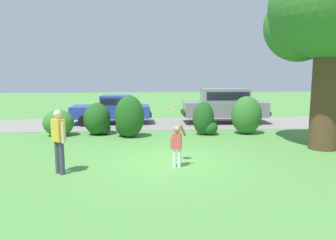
# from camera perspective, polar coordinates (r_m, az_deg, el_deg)

# --- Properties ---
(ground_plane) EXTENTS (80.00, 80.00, 0.00)m
(ground_plane) POSITION_cam_1_polar(r_m,az_deg,el_deg) (9.60, 0.08, -7.77)
(ground_plane) COLOR #518E42
(driveway_strip) EXTENTS (28.00, 4.40, 0.02)m
(driveway_strip) POSITION_cam_1_polar(r_m,az_deg,el_deg) (17.05, -1.96, -0.68)
(driveway_strip) COLOR gray
(driveway_strip) RESTS_ON ground
(oak_tree_large) EXTENTS (4.29, 4.44, 6.80)m
(oak_tree_large) POSITION_cam_1_polar(r_m,az_deg,el_deg) (12.67, 27.35, 16.84)
(oak_tree_large) COLOR #513823
(oak_tree_large) RESTS_ON ground
(shrub_near_tree) EXTENTS (1.33, 1.15, 1.15)m
(shrub_near_tree) POSITION_cam_1_polar(r_m,az_deg,el_deg) (14.44, -19.50, -0.50)
(shrub_near_tree) COLOR #33702B
(shrub_near_tree) RESTS_ON ground
(shrub_centre_left) EXTENTS (1.19, 1.18, 1.43)m
(shrub_centre_left) POSITION_cam_1_polar(r_m,az_deg,el_deg) (14.22, -12.81, 0.05)
(shrub_centre_left) COLOR #1E511C
(shrub_centre_left) RESTS_ON ground
(shrub_centre) EXTENTS (1.26, 1.22, 1.80)m
(shrub_centre) POSITION_cam_1_polar(r_m,az_deg,el_deg) (13.41, -7.24, 0.18)
(shrub_centre) COLOR #1E511C
(shrub_centre) RESTS_ON ground
(shrub_centre_right) EXTENTS (1.11, 0.82, 1.49)m
(shrub_centre_right) POSITION_cam_1_polar(r_m,az_deg,el_deg) (13.94, 6.79, -0.07)
(shrub_centre_right) COLOR #1E511C
(shrub_centre_right) RESTS_ON ground
(shrub_far_end) EXTENTS (1.37, 1.13, 1.72)m
(shrub_far_end) POSITION_cam_1_polar(r_m,az_deg,el_deg) (14.47, 14.24, 0.87)
(shrub_far_end) COLOR #33702B
(shrub_far_end) RESTS_ON ground
(parked_sedan) EXTENTS (4.44, 2.17, 1.56)m
(parked_sedan) POSITION_cam_1_polar(r_m,az_deg,el_deg) (17.30, -10.13, 2.12)
(parked_sedan) COLOR #28429E
(parked_sedan) RESTS_ON ground
(parked_suv) EXTENTS (4.74, 2.19, 1.92)m
(parked_suv) POSITION_cam_1_polar(r_m,az_deg,el_deg) (17.47, 10.34, 2.93)
(parked_suv) COLOR gray
(parked_suv) RESTS_ON ground
(child_thrower) EXTENTS (0.47, 0.22, 1.29)m
(child_thrower) POSITION_cam_1_polar(r_m,az_deg,el_deg) (8.93, 1.67, -4.25)
(child_thrower) COLOR white
(child_thrower) RESTS_ON ground
(frisbee) EXTENTS (0.29, 0.28, 0.10)m
(frisbee) POSITION_cam_1_polar(r_m,az_deg,el_deg) (9.10, 0.69, 2.38)
(frisbee) COLOR orange
(adult_onlooker) EXTENTS (0.41, 0.41, 1.74)m
(adult_onlooker) POSITION_cam_1_polar(r_m,az_deg,el_deg) (8.78, -19.47, -3.17)
(adult_onlooker) COLOR #3F3F4C
(adult_onlooker) RESTS_ON ground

